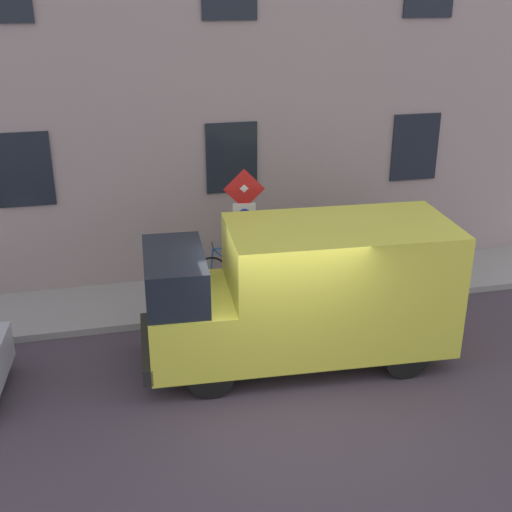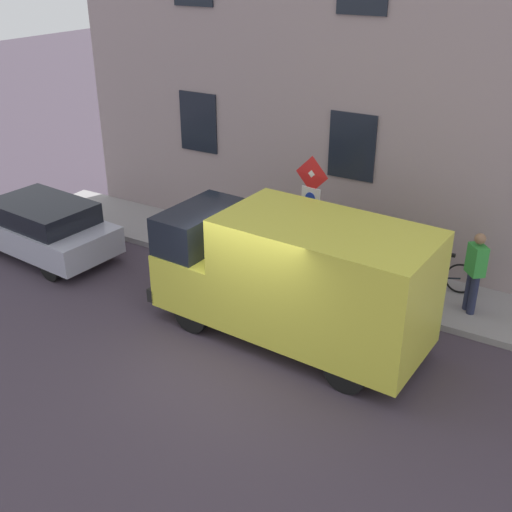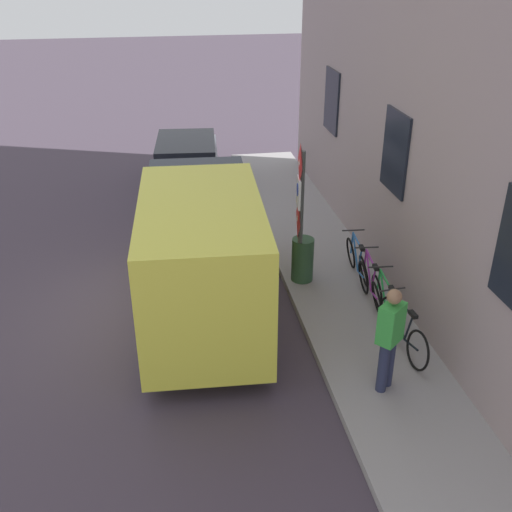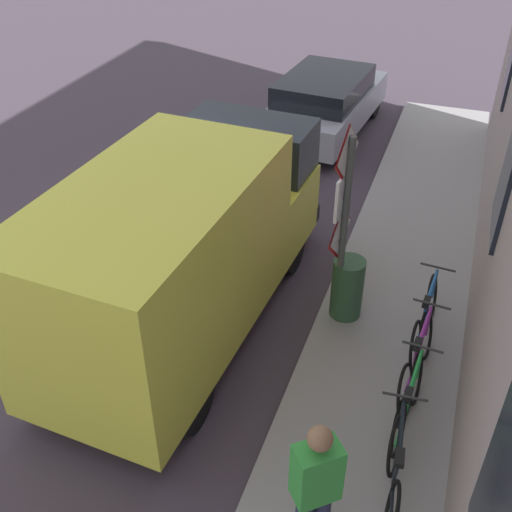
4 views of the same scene
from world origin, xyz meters
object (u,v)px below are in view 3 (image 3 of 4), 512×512
sign_post_stacked (299,202)px  delivery_van (202,251)px  pedestrian (389,336)px  bicycle_green (385,304)px  bicycle_black (402,330)px  litter_bin (303,259)px  parked_hatchback (187,161)px  bicycle_purple (370,282)px  bicycle_blue (357,263)px

sign_post_stacked → delivery_van: (-1.91, -0.65, -0.55)m
sign_post_stacked → delivery_van: sign_post_stacked is taller
pedestrian → bicycle_green: bearing=-61.0°
bicycle_green → pedestrian: bearing=164.1°
bicycle_black → pedestrian: (-0.63, -0.90, 0.56)m
delivery_van → litter_bin: 2.32m
sign_post_stacked → parked_hatchback: bearing=105.5°
pedestrian → litter_bin: 3.53m
parked_hatchback → bicycle_green: 8.51m
sign_post_stacked → bicycle_green: bearing=-53.2°
parked_hatchback → bicycle_black: bearing=-156.4°
sign_post_stacked → litter_bin: 1.31m
delivery_van → parked_hatchback: size_ratio=1.31×
bicycle_black → bicycle_purple: 1.60m
bicycle_black → pedestrian: bearing=140.0°
bicycle_blue → litter_bin: litter_bin is taller
parked_hatchback → bicycle_purple: 7.76m
sign_post_stacked → litter_bin: (0.15, 0.13, -1.29)m
bicycle_blue → sign_post_stacked: bearing=92.3°
bicycle_purple → bicycle_green: bearing=-174.3°
litter_bin → bicycle_black: bearing=-67.2°
bicycle_blue → bicycle_purple: bearing=-175.6°
bicycle_purple → bicycle_blue: size_ratio=1.00×
parked_hatchback → bicycle_black: 9.26m
bicycle_purple → bicycle_blue: bearing=5.8°
parked_hatchback → pedestrian: size_ratio=2.40×
bicycle_black → delivery_van: bearing=55.0°
sign_post_stacked → parked_hatchback: sign_post_stacked is taller
delivery_van → parked_hatchback: delivery_van is taller
bicycle_green → pedestrian: pedestrian is taller
bicycle_purple → sign_post_stacked: bearing=61.3°
parked_hatchback → bicycle_blue: (2.99, -6.37, -0.22)m
parked_hatchback → litter_bin: (1.91, -6.19, -0.14)m
bicycle_green → litter_bin: size_ratio=1.91×
bicycle_green → litter_bin: bearing=35.7°
sign_post_stacked → delivery_van: bearing=-161.2°
bicycle_black → bicycle_blue: same height
litter_bin → sign_post_stacked: bearing=-138.6°
bicycle_green → litter_bin: (-1.08, 1.77, 0.08)m
sign_post_stacked → bicycle_blue: bearing=-2.1°
sign_post_stacked → bicycle_blue: size_ratio=1.61×
bicycle_black → pedestrian: 1.23m
delivery_van → sign_post_stacked: bearing=-68.2°
delivery_van → bicycle_purple: delivery_van is taller
delivery_van → bicycle_blue: 3.30m
bicycle_green → delivery_van: bearing=76.8°
pedestrian → bicycle_blue: bearing=-51.5°
sign_post_stacked → bicycle_green: (1.23, -1.64, -1.37)m
bicycle_green → bicycle_blue: (0.00, 1.60, 0.00)m
parked_hatchback → bicycle_blue: bearing=-150.0°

